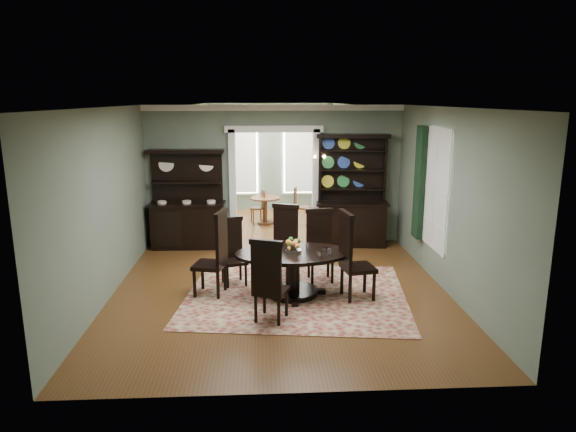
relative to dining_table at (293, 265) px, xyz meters
name	(u,v)px	position (x,y,z in m)	size (l,w,h in m)	color
room	(280,198)	(-0.20, 0.19, 1.07)	(5.51, 6.01, 3.01)	#593817
parlor	(271,161)	(-0.20, 5.67, 1.01)	(3.51, 3.50, 3.01)	#593817
doorway_trim	(274,170)	(-0.20, 3.14, 1.11)	(2.08, 0.25, 2.57)	white
right_window	(428,186)	(2.50, 1.07, 1.09)	(0.15, 1.47, 2.12)	white
wall_sconce	(319,158)	(0.75, 2.99, 1.38)	(0.27, 0.21, 0.21)	#B07F2E
rug	(296,294)	(0.06, 0.01, -0.50)	(3.52, 3.01, 0.01)	maroon
dining_table	(293,265)	(0.00, 0.00, 0.00)	(1.89, 1.77, 0.73)	black
centerpiece	(294,248)	(0.01, 0.00, 0.28)	(1.30, 0.84, 0.21)	silver
chair_far_left	(232,249)	(-1.00, 0.63, 0.10)	(0.53, 0.52, 1.16)	black
chair_far_mid	(284,238)	(-0.09, 1.02, 0.17)	(0.61, 0.59, 1.29)	black
chair_far_right	(320,243)	(0.52, 0.74, 0.16)	(0.50, 0.48, 1.26)	black
chair_end_left	(216,251)	(-1.23, 0.08, 0.23)	(0.60, 0.62, 1.41)	black
chair_end_right	(351,254)	(0.91, -0.20, 0.24)	(0.58, 0.60, 1.43)	black
chair_near	(268,279)	(-0.41, -1.04, 0.15)	(0.59, 0.58, 1.25)	black
sideboard	(188,214)	(-2.06, 2.90, 0.22)	(1.60, 0.59, 2.09)	black
welsh_dresser	(352,206)	(1.46, 2.88, 0.36)	(1.59, 0.71, 2.40)	black
parlor_table	(265,207)	(-0.38, 4.87, -0.06)	(0.74, 0.74, 0.69)	#572D19
parlor_chair_left	(259,206)	(-0.53, 4.95, -0.05)	(0.39, 0.38, 0.86)	#572D19
parlor_chair_right	(300,205)	(0.48, 4.71, 0.01)	(0.44, 0.43, 0.97)	#572D19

